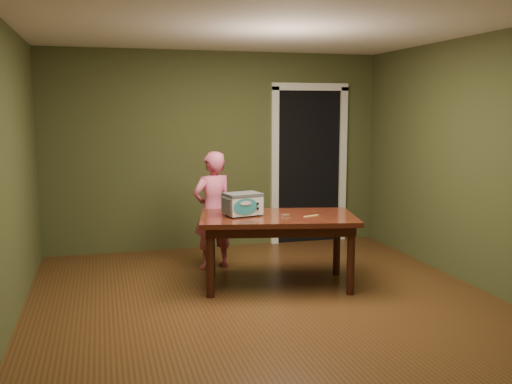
{
  "coord_description": "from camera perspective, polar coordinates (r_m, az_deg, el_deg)",
  "views": [
    {
      "loc": [
        -1.48,
        -4.94,
        1.84
      ],
      "look_at": [
        0.13,
        1.0,
        0.95
      ],
      "focal_mm": 40.0,
      "sensor_mm": 36.0,
      "label": 1
    }
  ],
  "objects": [
    {
      "name": "child",
      "position": [
        6.62,
        -4.34,
        -1.85
      ],
      "size": [
        0.57,
        0.46,
        1.37
      ],
      "primitive_type": "imported",
      "rotation": [
        0.0,
        0.0,
        3.44
      ],
      "color": "#D6587B",
      "rests_on": "floor"
    },
    {
      "name": "toy_oven",
      "position": [
        5.9,
        -1.33,
        -1.14
      ],
      "size": [
        0.42,
        0.33,
        0.24
      ],
      "rotation": [
        0.0,
        0.0,
        0.22
      ],
      "color": "#4C4F54",
      "rests_on": "dining_table"
    },
    {
      "name": "baking_pan",
      "position": [
        5.87,
        2.98,
        -2.36
      ],
      "size": [
        0.1,
        0.1,
        0.02
      ],
      "color": "silver",
      "rests_on": "dining_table"
    },
    {
      "name": "floor",
      "position": [
        5.47,
        1.43,
        -11.41
      ],
      "size": [
        5.0,
        5.0,
        0.0
      ],
      "primitive_type": "plane",
      "color": "#553618",
      "rests_on": "ground"
    },
    {
      "name": "spatula",
      "position": [
        5.91,
        5.54,
        -2.4
      ],
      "size": [
        0.18,
        0.08,
        0.01
      ],
      "primitive_type": "cube",
      "rotation": [
        0.0,
        0.0,
        0.34
      ],
      "color": "#D6B65D",
      "rests_on": "dining_table"
    },
    {
      "name": "dining_table",
      "position": [
        5.96,
        2.19,
        -3.3
      ],
      "size": [
        1.75,
        1.21,
        0.75
      ],
      "rotation": [
        0.0,
        0.0,
        -0.21
      ],
      "color": "#33120B",
      "rests_on": "floor"
    },
    {
      "name": "room_shell",
      "position": [
        5.16,
        1.5,
        6.75
      ],
      "size": [
        4.52,
        5.02,
        2.61
      ],
      "color": "#3F4525",
      "rests_on": "ground"
    },
    {
      "name": "doorway",
      "position": [
        8.24,
        4.58,
        2.74
      ],
      "size": [
        1.1,
        0.66,
        2.25
      ],
      "color": "black",
      "rests_on": "ground"
    }
  ]
}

